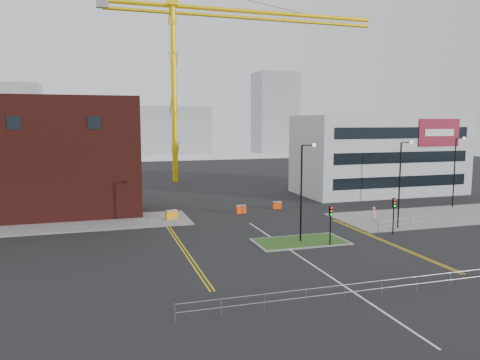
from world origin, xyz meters
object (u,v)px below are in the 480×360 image
(streetlamp_island, at_px, (304,184))
(pedestrian, at_px, (374,216))
(tower_crane, at_px, (206,47))
(traffic_light_island, at_px, (331,218))

(streetlamp_island, distance_m, pedestrian, 12.40)
(tower_crane, distance_m, pedestrian, 49.42)
(tower_crane, xyz_separation_m, streetlamp_island, (-1.79, -47.08, -19.19))
(tower_crane, distance_m, streetlamp_island, 50.87)
(tower_crane, relative_size, traffic_light_island, 14.52)
(tower_crane, distance_m, traffic_light_island, 53.82)
(tower_crane, height_order, traffic_light_island, tower_crane)
(tower_crane, height_order, pedestrian, tower_crane)
(tower_crane, relative_size, streetlamp_island, 5.77)
(traffic_light_island, bearing_deg, pedestrian, 36.81)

